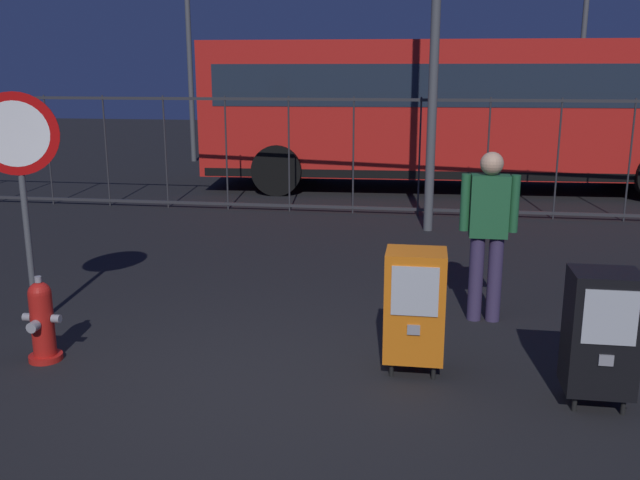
% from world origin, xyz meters
% --- Properties ---
extents(ground_plane, '(60.00, 60.00, 0.00)m').
position_xyz_m(ground_plane, '(0.00, 0.00, 0.00)').
color(ground_plane, black).
extents(fire_hydrant, '(0.33, 0.32, 0.75)m').
position_xyz_m(fire_hydrant, '(-1.92, 0.20, 0.35)').
color(fire_hydrant, red).
rests_on(fire_hydrant, ground_plane).
extents(newspaper_box_primary, '(0.48, 0.42, 1.02)m').
position_xyz_m(newspaper_box_primary, '(2.53, 0.08, 0.57)').
color(newspaper_box_primary, black).
rests_on(newspaper_box_primary, ground_plane).
extents(newspaper_box_secondary, '(0.48, 0.42, 1.02)m').
position_xyz_m(newspaper_box_secondary, '(1.19, 0.46, 0.57)').
color(newspaper_box_secondary, black).
rests_on(newspaper_box_secondary, ground_plane).
extents(stop_sign, '(0.71, 0.31, 2.23)m').
position_xyz_m(stop_sign, '(-2.47, 0.97, 1.60)').
color(stop_sign, '#4C4F54').
rests_on(stop_sign, ground_plane).
extents(pedestrian, '(0.55, 0.22, 1.67)m').
position_xyz_m(pedestrian, '(1.85, 1.78, 0.95)').
color(pedestrian, '#382D51').
rests_on(pedestrian, ground_plane).
extents(fence_barrier, '(18.03, 0.04, 2.00)m').
position_xyz_m(fence_barrier, '(0.00, 6.91, 1.02)').
color(fence_barrier, '#2D2D33').
rests_on(fence_barrier, ground_plane).
extents(bus_near, '(10.61, 3.17, 3.00)m').
position_xyz_m(bus_near, '(1.92, 9.91, 1.71)').
color(bus_near, red).
rests_on(bus_near, ground_plane).
extents(street_light_far_left, '(0.32, 0.32, 6.26)m').
position_xyz_m(street_light_far_left, '(-5.13, 13.49, 3.68)').
color(street_light_far_left, '#4C4F54').
rests_on(street_light_far_left, ground_plane).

